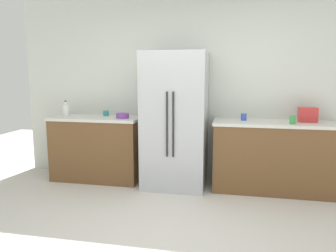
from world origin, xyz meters
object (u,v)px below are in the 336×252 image
Objects in this scene: cup_a at (244,117)px; cup_b at (293,120)px; bottle_a at (66,110)px; bowl_a at (123,116)px; toaster at (308,115)px; refrigerator at (175,121)px; cup_c at (106,113)px.

cup_a is 0.62m from cup_b.
cup_b is (3.13, -0.11, -0.04)m from bottle_a.
bowl_a is (-1.66, -0.10, -0.01)m from cup_a.
toaster is 0.31m from cup_b.
cup_a is 0.52× the size of bowl_a.
cup_b is at bearing -2.46° from bowl_a.
bottle_a is at bearing -178.12° from toaster.
bowl_a is at bearing -177.14° from toaster.
toaster is at bearing 1.88° from bottle_a.
refrigerator is 18.01× the size of cup_b.
bottle_a is at bearing -162.58° from cup_c.
toaster is 0.97× the size of bottle_a.
cup_c is 0.46× the size of bowl_a.
cup_b is (0.59, -0.20, 0.00)m from cup_a.
refrigerator reaches higher than bowl_a.
toaster is 2.79m from cup_c.
cup_b is 2.59m from cup_c.
toaster is 3.34m from bottle_a.
cup_a reaches higher than bowl_a.
toaster is 2.47m from bowl_a.
cup_b is at bearing -3.47° from refrigerator.
refrigerator is at bearing -175.69° from toaster.
cup_a is 1.99m from cup_c.
refrigerator is 19.60× the size of cup_a.
refrigerator is 10.18× the size of bowl_a.
bowl_a is at bearing 179.55° from refrigerator.
refrigerator is 1.10m from cup_c.
cup_c is at bearing 169.89° from refrigerator.
cup_a is at bearing 6.85° from refrigerator.
cup_b is at bearing -18.89° from cup_a.
toaster reaches higher than cup_c.
refrigerator is 1.50m from cup_b.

